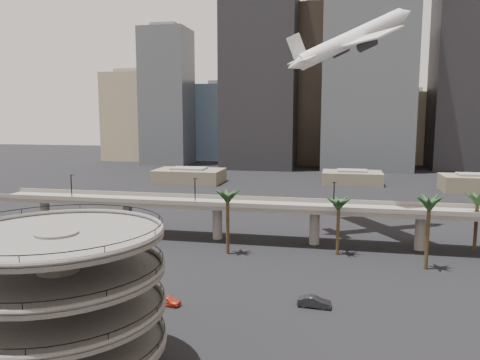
% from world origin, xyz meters
% --- Properties ---
extents(parking_ramp, '(22.20, 22.20, 17.35)m').
position_xyz_m(parking_ramp, '(-13.00, -4.00, 9.84)').
color(parking_ramp, '#4C4947').
rests_on(parking_ramp, ground).
extents(overpass, '(130.00, 9.30, 14.70)m').
position_xyz_m(overpass, '(0.00, 55.00, 7.34)').
color(overpass, slate).
rests_on(overpass, ground).
extents(palm_trees, '(54.40, 18.40, 14.00)m').
position_xyz_m(palm_trees, '(21.48, 47.47, 11.30)').
color(palm_trees, '#42301C').
rests_on(palm_trees, ground).
extents(low_buildings, '(135.00, 27.50, 6.80)m').
position_xyz_m(low_buildings, '(6.89, 142.30, 2.86)').
color(low_buildings, '#685E4D').
rests_on(low_buildings, ground).
extents(skyline, '(269.00, 86.00, 119.32)m').
position_xyz_m(skyline, '(15.11, 217.08, 43.62)').
color(skyline, gray).
rests_on(skyline, ground).
extents(airborne_jet, '(30.78, 29.66, 17.70)m').
position_xyz_m(airborne_jet, '(17.96, 68.09, 45.52)').
color(airborne_jet, silver).
rests_on(airborne_jet, ground).
extents(car_a, '(4.36, 2.18, 1.43)m').
position_xyz_m(car_a, '(-8.95, 16.77, 0.71)').
color(car_a, red).
rests_on(car_a, ground).
extents(car_b, '(5.07, 2.07, 1.64)m').
position_xyz_m(car_b, '(12.64, 20.44, 0.82)').
color(car_b, black).
rests_on(car_b, ground).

